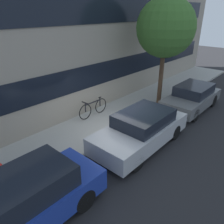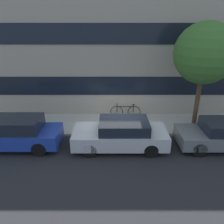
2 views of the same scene
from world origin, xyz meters
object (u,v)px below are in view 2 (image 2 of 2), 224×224
fire_hydrant (33,122)px  street_tree (206,54)px  parked_car_blue (17,133)px  parked_car_grey (223,135)px  parked_car_silver (122,134)px  bicycle (126,111)px

fire_hydrant → street_tree: street_tree is taller
parked_car_blue → fire_hydrant: parked_car_blue is taller
parked_car_grey → parked_car_silver: bearing=0.0°
parked_car_blue → parked_car_grey: bearing=-180.0°
parked_car_blue → bicycle: bearing=-149.1°
parked_car_silver → bicycle: 3.12m
parked_car_silver → parked_car_grey: parked_car_silver is taller
parked_car_blue → parked_car_silver: size_ratio=0.96×
parked_car_silver → fire_hydrant: (-4.68, 1.67, -0.17)m
bicycle → street_tree: size_ratio=0.33×
fire_hydrant → street_tree: (8.58, -0.13, 3.56)m
fire_hydrant → bicycle: (5.06, 1.43, 0.03)m
fire_hydrant → bicycle: 5.26m
parked_car_blue → bicycle: 6.03m
parked_car_blue → fire_hydrant: (0.11, 1.67, -0.22)m
parked_car_silver → bicycle: bearing=-97.0°
parked_car_blue → bicycle: size_ratio=2.29×
street_tree → parked_car_blue: bearing=-169.9°
parked_car_blue → parked_car_silver: bearing=-180.0°
parked_car_blue → fire_hydrant: size_ratio=5.21×
parked_car_grey → bicycle: 5.27m
parked_car_grey → bicycle: (-4.26, 3.10, -0.13)m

